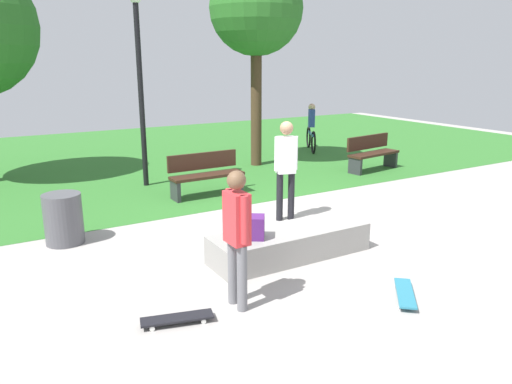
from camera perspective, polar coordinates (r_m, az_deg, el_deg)
name	(u,v)px	position (r m, az deg, el deg)	size (l,w,h in m)	color
ground_plane	(304,226)	(8.69, 5.61, -3.99)	(28.00, 28.00, 0.00)	#9E9993
grass_lawn	(155,155)	(15.49, -11.68, 4.28)	(26.60, 12.35, 0.01)	#2D6B28
concrete_ledge	(290,243)	(7.31, 3.97, -5.93)	(2.43, 0.78, 0.42)	gray
backpack_on_ledge	(257,227)	(6.84, 0.13, -4.11)	(0.28, 0.20, 0.32)	#4C1E66
skater_performing_trick	(237,230)	(5.61, -2.23, -4.40)	(0.22, 0.43, 1.65)	slate
skater_watching	(286,163)	(8.75, 3.50, 3.41)	(0.42, 0.28, 1.80)	black
skateboard_by_ledge	(405,293)	(6.41, 16.91, -11.16)	(0.68, 0.73, 0.08)	teal
skateboard_spare	(177,318)	(5.68, -9.14, -14.26)	(0.82, 0.40, 0.08)	black
park_bench_near_path	(206,173)	(10.55, -5.84, 2.15)	(1.61, 0.49, 0.91)	#331E14
park_bench_near_lamppost	(372,152)	(13.30, 13.29, 4.52)	(1.65, 0.70, 0.91)	#331E14
tree_slender_maple	(256,9)	(13.46, 0.03, 20.43)	(2.43, 2.43, 5.34)	#42301E
lamp_post	(140,71)	(11.39, -13.36, 13.48)	(0.28, 0.28, 4.26)	black
trash_bin	(63,219)	(8.34, -21.45, -2.91)	(0.59, 0.59, 0.81)	#4C4C51
cyclist_on_bicycle	(311,130)	(15.98, 6.42, 7.11)	(0.92, 1.63, 1.52)	black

